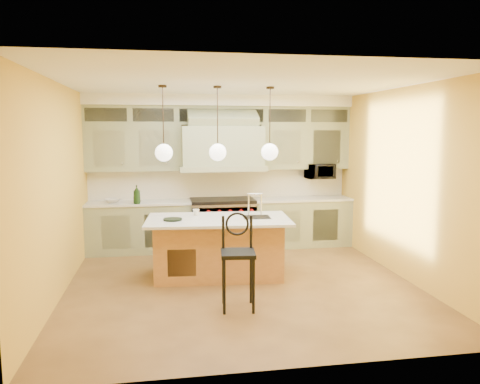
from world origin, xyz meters
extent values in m
plane|color=brown|center=(0.00, 0.00, 0.00)|extent=(5.00, 5.00, 0.00)
plane|color=white|center=(0.00, 0.00, 2.90)|extent=(5.00, 5.00, 0.00)
plane|color=gold|center=(0.00, 2.50, 1.45)|extent=(5.00, 0.00, 5.00)
plane|color=gold|center=(0.00, -2.50, 1.45)|extent=(5.00, 0.00, 5.00)
plane|color=gold|center=(-2.50, 0.00, 1.45)|extent=(0.00, 5.00, 5.00)
plane|color=gold|center=(2.50, 0.00, 1.45)|extent=(0.00, 5.00, 5.00)
cube|color=gray|center=(-1.55, 2.17, 0.45)|extent=(1.90, 0.65, 0.90)
cube|color=gray|center=(1.55, 2.17, 0.45)|extent=(1.90, 0.65, 0.90)
cube|color=silver|center=(-1.55, 2.17, 0.92)|extent=(1.90, 0.68, 0.04)
cube|color=silver|center=(1.55, 2.17, 0.92)|extent=(1.90, 0.68, 0.04)
cube|color=silver|center=(0.00, 2.48, 1.22)|extent=(5.00, 0.04, 0.56)
cube|color=gray|center=(-1.62, 2.33, 1.93)|extent=(1.75, 0.35, 0.85)
cube|color=gray|center=(1.62, 2.33, 1.93)|extent=(1.75, 0.35, 0.85)
cube|color=gray|center=(0.00, 2.15, 1.95)|extent=(1.50, 0.70, 0.75)
cube|color=gray|center=(0.00, 2.15, 1.55)|extent=(1.60, 0.76, 0.10)
cube|color=#333833|center=(0.00, 2.33, 2.53)|extent=(5.00, 0.35, 0.35)
cube|color=white|center=(0.00, 2.31, 2.80)|extent=(5.00, 0.47, 0.20)
cube|color=silver|center=(0.00, 2.15, 0.45)|extent=(1.20, 0.70, 0.90)
cube|color=black|center=(0.00, 2.15, 0.93)|extent=(1.20, 0.70, 0.06)
cube|color=silver|center=(0.00, 1.83, 0.78)|extent=(1.20, 0.06, 0.14)
cube|color=#A56C3A|center=(-0.28, 0.45, 0.44)|extent=(1.98, 1.06, 0.88)
cube|color=silver|center=(-0.29, 0.40, 0.90)|extent=(2.24, 1.33, 0.04)
cube|color=black|center=(0.31, 0.40, 0.90)|extent=(0.44, 0.39, 0.05)
cylinder|color=black|center=(-0.39, -1.08, 0.35)|extent=(0.04, 0.04, 0.70)
cylinder|color=black|center=(-0.04, -1.12, 0.35)|extent=(0.04, 0.04, 0.70)
cylinder|color=black|center=(-0.36, -0.72, 0.35)|extent=(0.04, 0.04, 0.70)
cylinder|color=black|center=(0.00, -0.76, 0.35)|extent=(0.04, 0.04, 0.70)
cube|color=black|center=(-0.20, -0.92, 0.72)|extent=(0.46, 0.46, 0.05)
torus|color=black|center=(-0.18, -0.74, 1.06)|extent=(0.31, 0.06, 0.30)
imported|color=black|center=(1.95, 2.25, 1.45)|extent=(0.54, 0.37, 0.30)
imported|color=black|center=(-1.57, 1.92, 1.11)|extent=(0.13, 0.13, 0.34)
imported|color=black|center=(-1.60, 2.05, 1.03)|extent=(0.08, 0.08, 0.17)
imported|color=beige|center=(-2.02, 2.15, 0.97)|extent=(0.30, 0.30, 0.07)
imported|color=silver|center=(-0.60, 0.71, 0.97)|extent=(0.12, 0.12, 0.10)
cylinder|color=#2D2319|center=(-1.08, 0.45, 2.88)|extent=(0.12, 0.12, 0.03)
cylinder|color=#2D2319|center=(-1.08, 0.45, 2.44)|extent=(0.02, 0.02, 0.93)
sphere|color=white|center=(-1.08, 0.45, 1.92)|extent=(0.26, 0.26, 0.26)
cylinder|color=#2D2319|center=(-0.28, 0.45, 2.88)|extent=(0.12, 0.12, 0.03)
cylinder|color=#2D2319|center=(-0.28, 0.45, 2.44)|extent=(0.02, 0.02, 0.93)
sphere|color=white|center=(-0.28, 0.45, 1.92)|extent=(0.26, 0.26, 0.26)
cylinder|color=#2D2319|center=(0.52, 0.45, 2.88)|extent=(0.12, 0.12, 0.03)
cylinder|color=#2D2319|center=(0.52, 0.45, 2.44)|extent=(0.02, 0.02, 0.93)
sphere|color=white|center=(0.52, 0.45, 1.92)|extent=(0.26, 0.26, 0.26)
camera|label=1|loc=(-1.11, -6.55, 2.24)|focal=35.00mm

